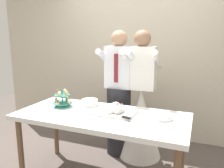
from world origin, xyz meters
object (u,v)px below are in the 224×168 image
round_cake (90,103)px  main_cake_tray (115,110)px  cupcake_stand (62,100)px  person_groom (119,100)px  plate_stack (162,117)px  dessert_table (101,121)px  person_bride (141,114)px

round_cake → main_cake_tray: bearing=-20.3°
cupcake_stand → person_groom: bearing=50.8°
person_groom → cupcake_stand: bearing=-129.2°
plate_stack → round_cake: size_ratio=0.86×
main_cake_tray → round_cake: bearing=159.7°
dessert_table → round_cake: size_ratio=7.50×
dessert_table → cupcake_stand: size_ratio=7.83×
person_groom → person_bride: bearing=4.3°
person_bride → plate_stack: bearing=-58.0°
cupcake_stand → main_cake_tray: bearing=-0.5°
dessert_table → cupcake_stand: bearing=171.6°
plate_stack → person_groom: bearing=139.5°
dessert_table → person_bride: 0.74m
dessert_table → round_cake: 0.34m
round_cake → person_bride: (0.49, 0.48, -0.23)m
cupcake_stand → person_bride: 1.03m
cupcake_stand → person_groom: (0.48, 0.59, -0.11)m
person_groom → person_bride: 0.34m
plate_stack → person_groom: (-0.66, 0.57, -0.05)m
dessert_table → person_bride: bearing=69.9°
cupcake_stand → person_bride: person_bride is taller
dessert_table → main_cake_tray: size_ratio=4.17×
person_groom → main_cake_tray: bearing=-73.6°
round_cake → person_groom: size_ratio=0.14×
cupcake_stand → round_cake: (0.29, 0.13, -0.05)m
dessert_table → person_groom: person_groom is taller
dessert_table → person_groom: (-0.04, 0.67, 0.05)m
round_cake → person_bride: size_ratio=0.14×
dessert_table → plate_stack: size_ratio=8.70×
main_cake_tray → round_cake: main_cake_tray is taller
dessert_table → main_cake_tray: 0.19m
cupcake_stand → round_cake: bearing=24.5°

